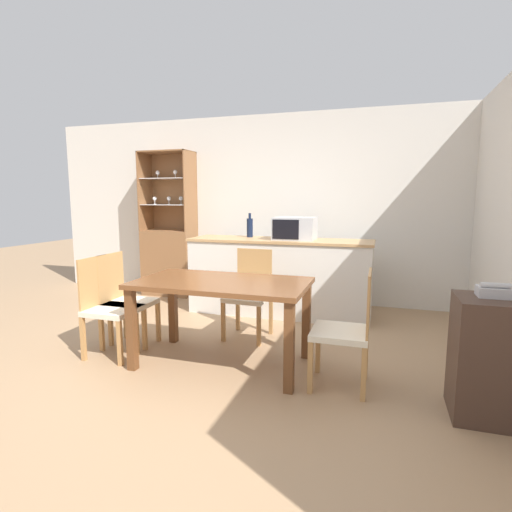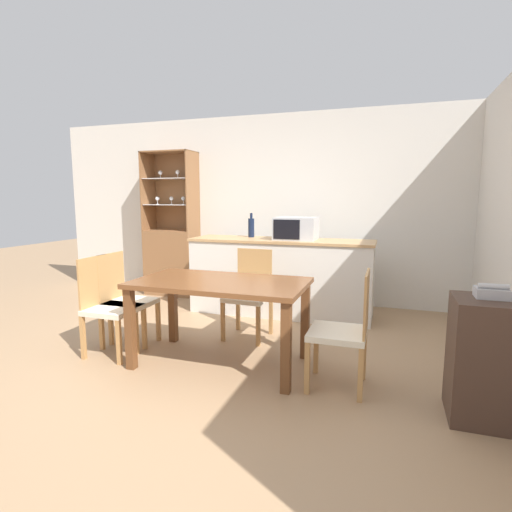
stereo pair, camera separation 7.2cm
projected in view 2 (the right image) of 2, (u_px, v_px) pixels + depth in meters
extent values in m
plane|color=#A37F5B|center=(182.00, 372.00, 3.28)|extent=(18.00, 18.00, 0.00)
cube|color=silver|center=(272.00, 209.00, 5.57)|extent=(6.80, 0.06, 2.55)
cube|color=silver|center=(281.00, 278.00, 4.91)|extent=(2.19, 0.59, 0.90)
cube|color=tan|center=(281.00, 240.00, 4.84)|extent=(2.22, 0.62, 0.03)
cube|color=brown|center=(172.00, 262.00, 5.93)|extent=(0.75, 0.40, 0.96)
cube|color=brown|center=(177.00, 192.00, 5.96)|extent=(0.75, 0.02, 1.13)
cube|color=brown|center=(148.00, 192.00, 5.90)|extent=(0.02, 0.40, 1.13)
cube|color=brown|center=(193.00, 191.00, 5.67)|extent=(0.02, 0.40, 1.13)
cube|color=brown|center=(169.00, 152.00, 5.71)|extent=(0.75, 0.40, 0.02)
cube|color=white|center=(171.00, 205.00, 5.81)|extent=(0.71, 0.35, 0.01)
cube|color=white|center=(170.00, 179.00, 5.76)|extent=(0.71, 0.35, 0.01)
cylinder|color=white|center=(158.00, 204.00, 5.85)|extent=(0.04, 0.04, 0.01)
cylinder|color=white|center=(157.00, 202.00, 5.85)|extent=(0.01, 0.01, 0.06)
sphere|color=white|center=(157.00, 198.00, 5.84)|extent=(0.06, 0.06, 0.06)
cylinder|color=white|center=(160.00, 178.00, 5.80)|extent=(0.04, 0.04, 0.01)
cylinder|color=white|center=(160.00, 176.00, 5.80)|extent=(0.01, 0.01, 0.06)
sphere|color=white|center=(160.00, 173.00, 5.79)|extent=(0.06, 0.06, 0.06)
cylinder|color=white|center=(172.00, 204.00, 5.84)|extent=(0.04, 0.04, 0.01)
cylinder|color=white|center=(172.00, 202.00, 5.84)|extent=(0.01, 0.01, 0.06)
sphere|color=white|center=(171.00, 198.00, 5.83)|extent=(0.06, 0.06, 0.06)
cylinder|color=white|center=(178.00, 178.00, 5.68)|extent=(0.04, 0.04, 0.01)
cylinder|color=white|center=(178.00, 176.00, 5.67)|extent=(0.01, 0.01, 0.06)
sphere|color=white|center=(178.00, 172.00, 5.66)|extent=(0.06, 0.06, 0.06)
cylinder|color=white|center=(183.00, 204.00, 5.76)|extent=(0.04, 0.04, 0.01)
cylinder|color=white|center=(183.00, 202.00, 5.76)|extent=(0.01, 0.01, 0.06)
sphere|color=white|center=(183.00, 198.00, 5.75)|extent=(0.06, 0.06, 0.06)
cube|color=brown|center=(220.00, 283.00, 3.37)|extent=(1.45, 0.81, 0.04)
cube|color=brown|center=(130.00, 329.00, 3.31)|extent=(0.07, 0.07, 0.69)
cube|color=brown|center=(286.00, 348.00, 2.89)|extent=(0.07, 0.07, 0.69)
cube|color=brown|center=(173.00, 308.00, 3.95)|extent=(0.07, 0.07, 0.69)
cube|color=brown|center=(305.00, 321.00, 3.53)|extent=(0.07, 0.07, 0.69)
cube|color=beige|center=(130.00, 303.00, 3.84)|extent=(0.42, 0.42, 0.05)
cube|color=#B7844C|center=(111.00, 276.00, 3.86)|extent=(0.02, 0.38, 0.45)
cube|color=#B7844C|center=(158.00, 321.00, 3.99)|extent=(0.04, 0.04, 0.40)
cube|color=#B7844C|center=(136.00, 333.00, 3.64)|extent=(0.04, 0.04, 0.40)
cube|color=#B7844C|center=(126.00, 318.00, 4.11)|extent=(0.04, 0.04, 0.40)
cube|color=#B7844C|center=(102.00, 329.00, 3.75)|extent=(0.04, 0.04, 0.40)
cube|color=beige|center=(113.00, 310.00, 3.61)|extent=(0.42, 0.42, 0.05)
cube|color=#B7844C|center=(94.00, 281.00, 3.64)|extent=(0.02, 0.38, 0.45)
cube|color=#B7844C|center=(144.00, 329.00, 3.76)|extent=(0.04, 0.04, 0.40)
cube|color=#B7844C|center=(119.00, 342.00, 3.41)|extent=(0.04, 0.04, 0.40)
cube|color=#B7844C|center=(111.00, 325.00, 3.88)|extent=(0.04, 0.04, 0.40)
cube|color=#B7844C|center=(83.00, 338.00, 3.53)|extent=(0.04, 0.04, 0.40)
cube|color=beige|center=(337.00, 333.00, 2.98)|extent=(0.42, 0.42, 0.05)
cube|color=#B7844C|center=(366.00, 303.00, 2.88)|extent=(0.02, 0.38, 0.45)
cube|color=#B7844C|center=(307.00, 368.00, 2.89)|extent=(0.04, 0.04, 0.40)
cube|color=#B7844C|center=(316.00, 349.00, 3.25)|extent=(0.04, 0.04, 0.40)
cube|color=#B7844C|center=(361.00, 375.00, 2.78)|extent=(0.04, 0.04, 0.40)
cube|color=#B7844C|center=(364.00, 355.00, 3.13)|extent=(0.04, 0.04, 0.40)
cube|color=beige|center=(247.00, 298.00, 4.05)|extent=(0.44, 0.44, 0.05)
cube|color=#B7844C|center=(255.00, 270.00, 4.20)|extent=(0.38, 0.04, 0.45)
cube|color=#B7844C|center=(258.00, 326.00, 3.84)|extent=(0.04, 0.04, 0.40)
cube|color=#B7844C|center=(223.00, 322.00, 3.98)|extent=(0.04, 0.04, 0.40)
cube|color=#B7844C|center=(271.00, 316.00, 4.19)|extent=(0.04, 0.04, 0.40)
cube|color=#B7844C|center=(238.00, 312.00, 4.32)|extent=(0.04, 0.04, 0.40)
cube|color=#B7BABF|center=(296.00, 228.00, 4.79)|extent=(0.49, 0.40, 0.27)
cube|color=black|center=(286.00, 229.00, 4.62)|extent=(0.31, 0.01, 0.23)
cylinder|color=#141E38|center=(251.00, 228.00, 5.08)|extent=(0.08, 0.08, 0.24)
cylinder|color=#141E38|center=(251.00, 216.00, 5.06)|extent=(0.03, 0.03, 0.07)
cube|color=#422D23|center=(499.00, 362.00, 2.52)|extent=(0.57, 0.41, 0.79)
cube|color=#483227|center=(500.00, 356.00, 2.51)|extent=(0.53, 0.37, 0.02)
cube|color=#B7B7BC|center=(492.00, 293.00, 2.51)|extent=(0.19, 0.14, 0.06)
cylinder|color=#B7B7BC|center=(493.00, 286.00, 2.48)|extent=(0.17, 0.03, 0.03)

